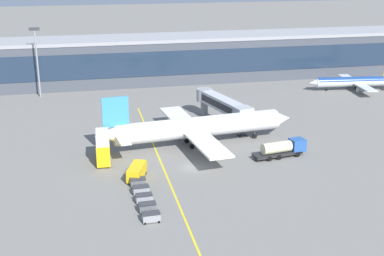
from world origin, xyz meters
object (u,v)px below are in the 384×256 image
(baggage_cart_0, at_px, (151,217))
(main_airliner, at_px, (198,127))
(baggage_cart_4, at_px, (138,182))
(catering_lift, at_px, (103,147))
(baggage_cart_1, at_px, (147,207))
(baggage_cart_2, at_px, (144,198))
(commuter_jet_far, at_px, (354,82))
(baggage_cart_3, at_px, (141,190))
(lavatory_truck, at_px, (137,171))
(fuel_tanker, at_px, (283,148))

(baggage_cart_0, bearing_deg, main_airliner, 64.92)
(baggage_cart_4, bearing_deg, catering_lift, 112.84)
(baggage_cart_1, bearing_deg, baggage_cart_2, 91.85)
(main_airliner, height_order, commuter_jet_far, main_airliner)
(main_airliner, distance_m, baggage_cart_3, 25.51)
(baggage_cart_0, distance_m, commuter_jet_far, 95.86)
(baggage_cart_0, height_order, commuter_jet_far, commuter_jet_far)
(lavatory_truck, bearing_deg, baggage_cart_2, -89.74)
(fuel_tanker, relative_size, baggage_cart_3, 4.09)
(baggage_cart_2, bearing_deg, fuel_tanker, 25.51)
(baggage_cart_4, bearing_deg, baggage_cart_1, -88.15)
(catering_lift, bearing_deg, baggage_cart_4, -67.16)
(fuel_tanker, height_order, baggage_cart_4, fuel_tanker)
(baggage_cart_4, height_order, commuter_jet_far, commuter_jet_far)
(fuel_tanker, distance_m, baggage_cart_2, 32.34)
(catering_lift, bearing_deg, main_airliner, 15.32)
(main_airliner, bearing_deg, baggage_cart_3, -124.97)
(fuel_tanker, height_order, baggage_cart_1, fuel_tanker)
(fuel_tanker, relative_size, baggage_cart_0, 4.09)
(catering_lift, distance_m, baggage_cart_4, 13.37)
(lavatory_truck, height_order, baggage_cart_4, lavatory_truck)
(catering_lift, height_order, baggage_cart_4, catering_lift)
(baggage_cart_0, distance_m, baggage_cart_3, 9.60)
(baggage_cart_3, xyz_separation_m, commuter_jet_far, (70.02, 56.19, 1.75))
(commuter_jet_far, bearing_deg, catering_lift, -151.50)
(commuter_jet_far, bearing_deg, baggage_cart_2, -139.66)
(catering_lift, distance_m, baggage_cart_2, 19.42)
(main_airliner, distance_m, catering_lift, 20.47)
(main_airliner, xyz_separation_m, baggage_cart_2, (-14.40, -23.94, -3.20))
(catering_lift, bearing_deg, baggage_cart_2, -73.99)
(fuel_tanker, relative_size, baggage_cart_4, 4.09)
(baggage_cart_2, relative_size, baggage_cart_4, 1.00)
(main_airliner, height_order, baggage_cart_3, main_airliner)
(baggage_cart_1, xyz_separation_m, baggage_cart_3, (-0.21, 6.40, 0.00))
(baggage_cart_1, distance_m, baggage_cart_2, 3.20)
(baggage_cart_0, height_order, baggage_cart_1, same)
(baggage_cart_1, xyz_separation_m, baggage_cart_2, (-0.10, 3.20, 0.00))
(catering_lift, distance_m, baggage_cart_0, 25.64)
(fuel_tanker, relative_size, baggage_cart_1, 4.09)
(fuel_tanker, relative_size, lavatory_truck, 1.77)
(main_airliner, relative_size, lavatory_truck, 6.87)
(fuel_tanker, height_order, baggage_cart_2, fuel_tanker)
(main_airliner, distance_m, baggage_cart_0, 33.65)
(baggage_cart_0, bearing_deg, lavatory_truck, 90.90)
(main_airliner, distance_m, baggage_cart_4, 23.05)
(lavatory_truck, bearing_deg, catering_lift, 120.20)
(main_airliner, relative_size, baggage_cart_0, 15.88)
(catering_lift, xyz_separation_m, baggage_cart_3, (5.22, -15.34, -2.28))
(baggage_cart_0, bearing_deg, baggage_cart_2, 91.85)
(main_airliner, height_order, baggage_cart_4, main_airliner)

